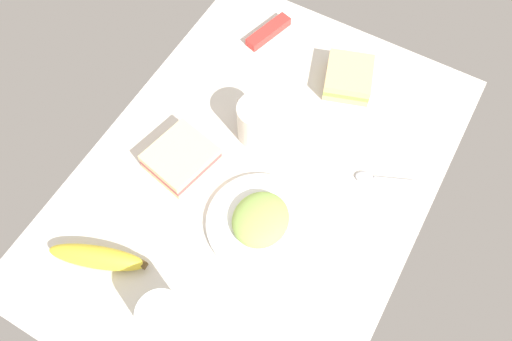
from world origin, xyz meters
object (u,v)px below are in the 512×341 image
(coffee_mug_black, at_px, (257,121))
(sandwich_side, at_px, (181,158))
(sandwich_main, at_px, (348,77))
(plate_of_food, at_px, (260,221))
(banana, at_px, (97,257))
(glass_of_milk, at_px, (165,322))
(snack_bar, at_px, (268,32))
(spoon, at_px, (375,178))

(coffee_mug_black, xyz_separation_m, sandwich_side, (0.14, -0.09, -0.02))
(coffee_mug_black, bearing_deg, sandwich_main, 152.64)
(plate_of_food, xyz_separation_m, banana, (0.21, -0.22, 0.01))
(banana, bearing_deg, sandwich_side, 175.76)
(plate_of_food, height_order, coffee_mug_black, coffee_mug_black)
(sandwich_side, bearing_deg, banana, -4.24)
(glass_of_milk, distance_m, snack_bar, 0.68)
(glass_of_milk, relative_size, banana, 0.59)
(plate_of_food, relative_size, coffee_mug_black, 2.05)
(sandwich_side, relative_size, spoon, 1.24)
(banana, relative_size, snack_bar, 1.53)
(sandwich_main, distance_m, spoon, 0.23)
(sandwich_main, xyz_separation_m, glass_of_milk, (0.62, -0.04, 0.02))
(coffee_mug_black, relative_size, snack_bar, 0.84)
(plate_of_food, relative_size, snack_bar, 1.72)
(sandwich_main, relative_size, glass_of_milk, 1.24)
(coffee_mug_black, distance_m, snack_bar, 0.27)
(sandwich_side, relative_size, snack_bar, 1.18)
(sandwich_main, distance_m, snack_bar, 0.22)
(banana, relative_size, spoon, 1.61)
(sandwich_side, height_order, glass_of_milk, glass_of_milk)
(sandwich_main, bearing_deg, snack_bar, -99.88)
(coffee_mug_black, xyz_separation_m, spoon, (-0.02, 0.25, -0.04))
(snack_bar, bearing_deg, plate_of_food, 43.06)
(sandwich_main, height_order, banana, sandwich_main)
(sandwich_side, bearing_deg, snack_bar, -177.79)
(snack_bar, bearing_deg, coffee_mug_black, 39.87)
(coffee_mug_black, height_order, snack_bar, coffee_mug_black)
(sandwich_main, bearing_deg, coffee_mug_black, -27.36)
(sandwich_main, distance_m, glass_of_milk, 0.62)
(spoon, height_order, snack_bar, snack_bar)
(coffee_mug_black, bearing_deg, glass_of_milk, 8.60)
(coffee_mug_black, relative_size, banana, 0.55)
(coffee_mug_black, distance_m, sandwich_main, 0.23)
(spoon, bearing_deg, glass_of_milk, -23.50)
(glass_of_milk, height_order, snack_bar, glass_of_milk)
(glass_of_milk, bearing_deg, sandwich_side, -150.62)
(glass_of_milk, xyz_separation_m, snack_bar, (-0.66, -0.17, -0.04))
(glass_of_milk, bearing_deg, plate_of_food, 170.10)
(plate_of_food, relative_size, spoon, 1.81)
(banana, xyz_separation_m, snack_bar, (-0.62, 0.00, -0.01))
(sandwich_side, bearing_deg, plate_of_food, 79.73)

